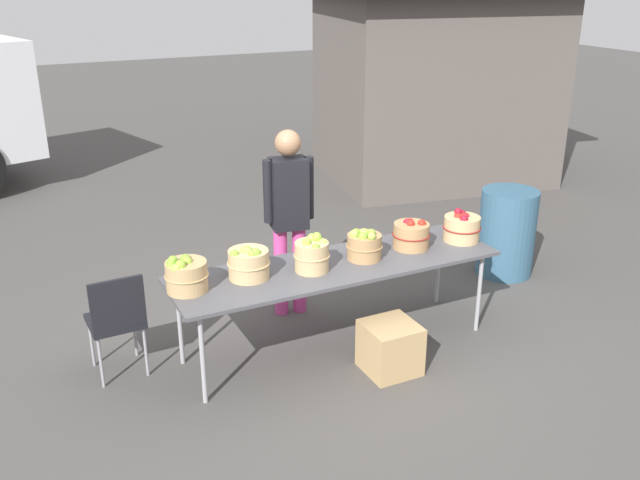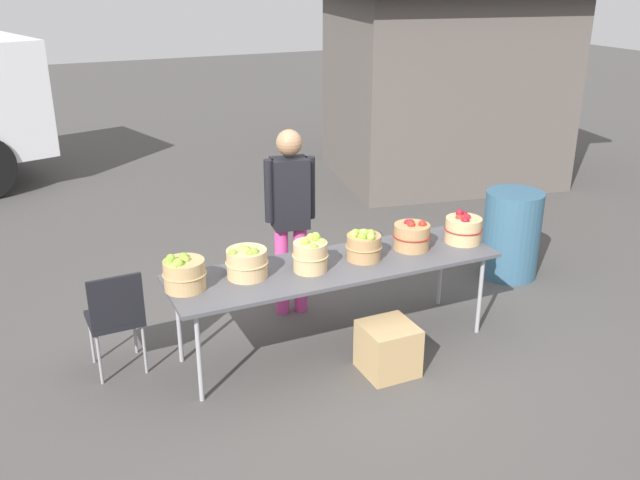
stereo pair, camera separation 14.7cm
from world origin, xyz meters
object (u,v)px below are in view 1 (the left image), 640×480
apple_basket_red_1 (462,227)px  folding_chair (116,317)px  apple_basket_green_2 (312,255)px  apple_basket_green_3 (364,245)px  apple_basket_green_1 (248,263)px  market_table (336,268)px  apple_basket_green_0 (186,275)px  apple_basket_red_0 (411,235)px  trash_barrel (507,232)px  produce_crate (390,347)px  vendor_adult (289,209)px

apple_basket_red_1 → folding_chair: (-2.91, 0.35, -0.36)m
apple_basket_green_2 → apple_basket_green_3: 0.48m
apple_basket_green_1 → folding_chair: 1.08m
market_table → folding_chair: bearing=168.7°
apple_basket_green_1 → folding_chair: apple_basket_green_1 is taller
apple_basket_green_0 → apple_basket_red_0: (1.94, -0.02, -0.01)m
apple_basket_green_0 → trash_barrel: apple_basket_green_0 is taller
market_table → apple_basket_red_0: bearing=2.5°
apple_basket_red_0 → folding_chair: (-2.42, 0.31, -0.36)m
trash_barrel → produce_crate: 2.33m
apple_basket_green_0 → vendor_adult: 1.33m
market_table → apple_basket_green_2: apple_basket_green_2 is taller
apple_basket_green_3 → apple_basket_red_1: 0.96m
apple_basket_red_0 → folding_chair: bearing=172.8°
apple_basket_green_0 → apple_basket_green_1: bearing=1.3°
apple_basket_green_0 → apple_basket_green_1: (0.49, 0.01, -0.00)m
trash_barrel → apple_basket_green_0: bearing=-171.5°
apple_basket_green_1 → apple_basket_green_3: size_ratio=1.10×
apple_basket_green_3 → trash_barrel: 2.13m
apple_basket_red_1 → trash_barrel: bearing=29.2°
trash_barrel → produce_crate: trash_barrel is taller
apple_basket_green_3 → apple_basket_red_1: apple_basket_red_1 is taller
apple_basket_green_2 → apple_basket_green_3: (0.48, 0.03, -0.01)m
apple_basket_green_3 → apple_basket_green_1: bearing=176.3°
trash_barrel → apple_basket_green_3: bearing=-164.2°
market_table → apple_basket_green_1: (-0.72, 0.06, 0.16)m
market_table → trash_barrel: (2.26, 0.57, -0.27)m
apple_basket_red_0 → folding_chair: 2.47m
apple_basket_green_1 → apple_basket_green_2: bearing=-10.1°
apple_basket_green_0 → apple_basket_green_3: (1.47, -0.05, -0.01)m
folding_chair → trash_barrel: trash_barrel is taller
apple_basket_green_2 → apple_basket_green_3: apple_basket_green_2 is taller
produce_crate → market_table: bearing=111.8°
vendor_adult → apple_basket_green_2: bearing=88.0°
produce_crate → apple_basket_green_1: bearing=148.0°
apple_basket_green_0 → apple_basket_green_1: apple_basket_green_0 is taller
vendor_adult → trash_barrel: 2.41m
apple_basket_red_0 → apple_basket_red_1: bearing=-5.6°
apple_basket_red_1 → apple_basket_green_0: bearing=178.4°
apple_basket_green_0 → folding_chair: 0.67m
folding_chair → apple_basket_red_1: bearing=171.0°
apple_basket_green_0 → apple_basket_red_1: (2.43, -0.07, -0.01)m
vendor_adult → folding_chair: size_ratio=1.98×
market_table → apple_basket_green_0: 1.23m
apple_basket_green_3 → produce_crate: bearing=-94.7°
apple_basket_green_0 → apple_basket_green_2: apple_basket_green_2 is taller
apple_basket_green_3 → apple_basket_red_0: (0.47, 0.03, -0.00)m
apple_basket_red_0 → vendor_adult: vendor_adult is taller
apple_basket_red_0 → trash_barrel: 1.68m
apple_basket_red_0 → apple_basket_green_2: bearing=-176.5°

